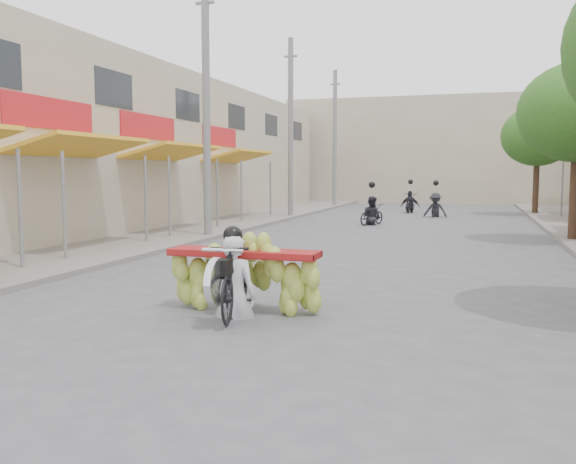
# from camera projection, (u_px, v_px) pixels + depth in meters

# --- Properties ---
(ground) EXTENTS (120.00, 120.00, 0.00)m
(ground) POSITION_uv_depth(u_px,v_px,m) (201.00, 377.00, 6.20)
(ground) COLOR #545559
(ground) RESTS_ON ground
(sidewalk_left) EXTENTS (4.00, 60.00, 0.12)m
(sidewalk_left) POSITION_uv_depth(u_px,v_px,m) (202.00, 227.00, 22.51)
(sidewalk_left) COLOR slate
(sidewalk_left) RESTS_ON ground
(shophouse_row_left) EXTENTS (9.77, 40.00, 6.00)m
(shophouse_row_left) POSITION_uv_depth(u_px,v_px,m) (67.00, 147.00, 22.70)
(shophouse_row_left) COLOR #B2A68D
(shophouse_row_left) RESTS_ON ground
(far_building) EXTENTS (20.00, 6.00, 7.00)m
(far_building) POSITION_uv_depth(u_px,v_px,m) (437.00, 151.00, 42.00)
(far_building) COLOR #B2A68D
(far_building) RESTS_ON ground
(utility_pole_mid) EXTENTS (0.60, 0.24, 8.00)m
(utility_pole_mid) POSITION_uv_depth(u_px,v_px,m) (206.00, 109.00, 18.80)
(utility_pole_mid) COLOR slate
(utility_pole_mid) RESTS_ON ground
(utility_pole_far) EXTENTS (0.60, 0.24, 8.00)m
(utility_pole_far) POSITION_uv_depth(u_px,v_px,m) (291.00, 128.00, 27.36)
(utility_pole_far) COLOR slate
(utility_pole_far) RESTS_ON ground
(utility_pole_back) EXTENTS (0.60, 0.24, 8.00)m
(utility_pole_back) POSITION_uv_depth(u_px,v_px,m) (335.00, 139.00, 35.92)
(utility_pole_back) COLOR slate
(utility_pole_back) RESTS_ON ground
(street_tree_far) EXTENTS (3.40, 3.40, 5.25)m
(street_tree_far) POSITION_uv_depth(u_px,v_px,m) (538.00, 136.00, 28.98)
(street_tree_far) COLOR #3A2719
(street_tree_far) RESTS_ON ground
(banana_motorbike) EXTENTS (2.27, 1.98, 2.24)m
(banana_motorbike) POSITION_uv_depth(u_px,v_px,m) (238.00, 265.00, 8.85)
(banana_motorbike) COLOR black
(banana_motorbike) RESTS_ON ground
(bg_motorbike_a) EXTENTS (1.07, 1.53, 1.95)m
(bg_motorbike_a) POSITION_uv_depth(u_px,v_px,m) (372.00, 205.00, 23.96)
(bg_motorbike_a) COLOR black
(bg_motorbike_a) RESTS_ON ground
(bg_motorbike_b) EXTENTS (1.12, 1.62, 1.95)m
(bg_motorbike_b) POSITION_uv_depth(u_px,v_px,m) (436.00, 198.00, 28.07)
(bg_motorbike_b) COLOR black
(bg_motorbike_b) RESTS_ON ground
(bg_motorbike_c) EXTENTS (0.98, 1.74, 1.95)m
(bg_motorbike_c) POSITION_uv_depth(u_px,v_px,m) (410.00, 198.00, 31.08)
(bg_motorbike_c) COLOR black
(bg_motorbike_c) RESTS_ON ground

